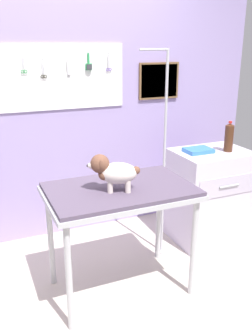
% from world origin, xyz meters
% --- Properties ---
extents(ground, '(4.40, 4.00, 0.04)m').
position_xyz_m(ground, '(0.00, 0.00, -0.02)').
color(ground, beige).
extents(rear_wall_panel, '(4.00, 0.11, 2.30)m').
position_xyz_m(rear_wall_panel, '(0.01, 1.28, 1.16)').
color(rear_wall_panel, '#9886BD').
rests_on(rear_wall_panel, ground).
extents(grooming_table, '(1.05, 0.66, 0.84)m').
position_xyz_m(grooming_table, '(0.14, 0.17, 0.76)').
color(grooming_table, '#B7B7BC').
rests_on(grooming_table, ground).
extents(grooming_arm, '(0.30, 0.11, 1.77)m').
position_xyz_m(grooming_arm, '(0.68, 0.53, 0.83)').
color(grooming_arm, '#B7B7BC').
rests_on(grooming_arm, ground).
extents(dog, '(0.35, 0.24, 0.26)m').
position_xyz_m(dog, '(0.07, 0.14, 0.98)').
color(dog, silver).
rests_on(dog, grooming_table).
extents(cabinet_right, '(0.68, 0.54, 0.87)m').
position_xyz_m(cabinet_right, '(1.22, 0.58, 0.44)').
color(cabinet_right, silver).
rests_on(cabinet_right, ground).
extents(soda_bottle, '(0.08, 0.08, 0.28)m').
position_xyz_m(soda_bottle, '(1.34, 0.53, 1.00)').
color(soda_bottle, '#472716').
rests_on(soda_bottle, cabinet_right).
extents(supply_tray, '(0.24, 0.18, 0.04)m').
position_xyz_m(supply_tray, '(1.08, 0.61, 0.89)').
color(supply_tray, '#3675BF').
rests_on(supply_tray, cabinet_right).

